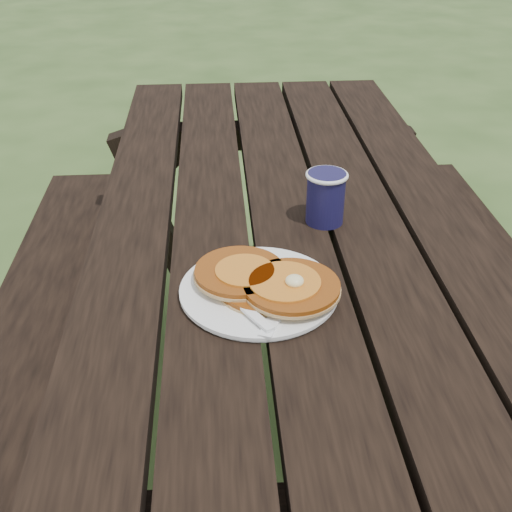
{
  "coord_description": "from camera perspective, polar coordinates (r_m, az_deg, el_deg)",
  "views": [
    {
      "loc": [
        -0.14,
        -1.1,
        1.35
      ],
      "look_at": [
        -0.08,
        -0.22,
        0.8
      ],
      "focal_mm": 45.0,
      "sensor_mm": 36.0,
      "label": 1
    }
  ],
  "objects": [
    {
      "name": "pancake_stack",
      "position": [
        1.03,
        0.97,
        -2.28
      ],
      "size": [
        0.23,
        0.2,
        0.04
      ],
      "rotation": [
        0.0,
        0.0,
        -0.26
      ],
      "color": "#8B420F",
      "rests_on": "plate"
    },
    {
      "name": "plate",
      "position": [
        1.04,
        0.25,
        -3.12
      ],
      "size": [
        0.29,
        0.29,
        0.01
      ],
      "primitive_type": "cylinder",
      "rotation": [
        0.0,
        0.0,
        0.19
      ],
      "color": "white",
      "rests_on": "picnic_table"
    },
    {
      "name": "ground",
      "position": [
        1.75,
        2.17,
        -18.79
      ],
      "size": [
        60.0,
        60.0,
        0.0
      ],
      "primitive_type": "plane",
      "color": "#30471E",
      "rests_on": "ground"
    },
    {
      "name": "coffee_cup",
      "position": [
        1.23,
        6.22,
        5.45
      ],
      "size": [
        0.08,
        0.08,
        0.1
      ],
      "rotation": [
        0.0,
        0.0,
        0.42
      ],
      "color": "#15123A",
      "rests_on": "picnic_table"
    },
    {
      "name": "fork",
      "position": [
        0.97,
        -0.6,
        -4.96
      ],
      "size": [
        0.11,
        0.15,
        0.01
      ],
      "primitive_type": null,
      "rotation": [
        0.0,
        0.0,
        0.55
      ],
      "color": "white",
      "rests_on": "plate"
    },
    {
      "name": "knife",
      "position": [
        1.0,
        2.37,
        -4.16
      ],
      "size": [
        0.09,
        0.17,
        0.0
      ],
      "primitive_type": "cube",
      "rotation": [
        0.0,
        0.0,
        -0.4
      ],
      "color": "white",
      "rests_on": "plate"
    },
    {
      "name": "picnic_table",
      "position": [
        1.48,
        2.46,
        -9.75
      ],
      "size": [
        1.36,
        1.8,
        0.75
      ],
      "color": "black",
      "rests_on": "ground"
    }
  ]
}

